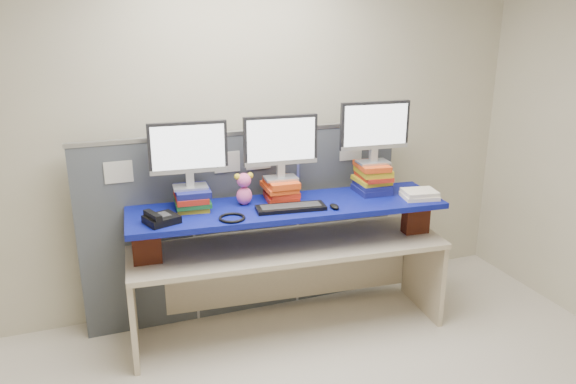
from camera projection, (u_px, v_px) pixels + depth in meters
name	position (u px, v px, depth m)	size (l,w,h in m)	color
room	(346.00, 227.00, 2.74)	(5.00, 4.00, 2.80)	beige
cubicle_partition	(247.00, 223.00, 4.52)	(2.60, 0.06, 1.53)	#40454C
desk	(288.00, 261.00, 4.29)	(2.42, 0.89, 0.72)	#C7B597
brick_pier_left	(147.00, 244.00, 3.89)	(0.20, 0.11, 0.27)	maroon
brick_pier_right	(416.00, 216.00, 4.42)	(0.20, 0.11, 0.27)	maroon
blue_board	(288.00, 208.00, 4.15)	(2.34, 0.58, 0.04)	#090C73
book_stack_left	(192.00, 198.00, 4.05)	(0.27, 0.32, 0.15)	gold
book_stack_center	(281.00, 190.00, 4.23)	(0.27, 0.32, 0.17)	#B02414
book_stack_right	(372.00, 178.00, 4.40)	(0.28, 0.33, 0.24)	navy
monitor_left	(188.00, 151.00, 3.94)	(0.55, 0.17, 0.48)	#B2B3B8
monitor_center	(281.00, 144.00, 4.11)	(0.55, 0.17, 0.48)	#B2B3B8
monitor_right	(375.00, 129.00, 4.28)	(0.55, 0.17, 0.48)	#B2B3B8
keyboard	(291.00, 208.00, 4.04)	(0.52, 0.23, 0.03)	black
mouse	(334.00, 206.00, 4.06)	(0.06, 0.11, 0.03)	black
desk_phone	(160.00, 219.00, 3.78)	(0.26, 0.25, 0.09)	black
headset	(232.00, 218.00, 3.86)	(0.19, 0.19, 0.02)	black
plush_toy	(244.00, 188.00, 4.12)	(0.14, 0.11, 0.24)	pink
binder_stack	(420.00, 194.00, 4.29)	(0.29, 0.24, 0.06)	white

